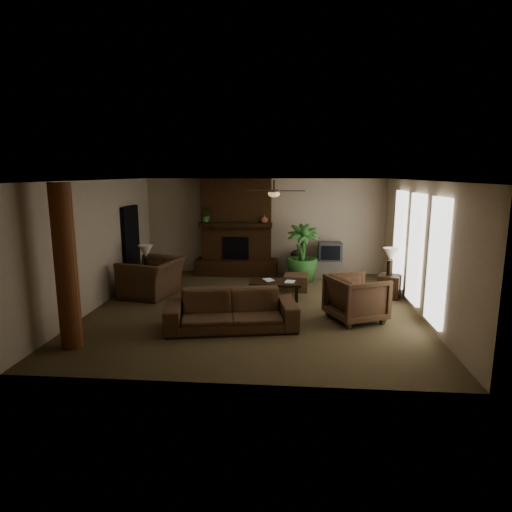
# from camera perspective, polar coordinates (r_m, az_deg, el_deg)

# --- Properties ---
(room_shell) EXTENTS (7.00, 7.00, 7.00)m
(room_shell) POSITION_cam_1_polar(r_m,az_deg,el_deg) (9.23, -0.20, 1.36)
(room_shell) COLOR brown
(room_shell) RESTS_ON ground
(fireplace) EXTENTS (2.40, 0.70, 2.80)m
(fireplace) POSITION_cam_1_polar(r_m,az_deg,el_deg) (12.52, -2.59, 2.76)
(fireplace) COLOR #442712
(fireplace) RESTS_ON ground
(windows) EXTENTS (0.08, 3.65, 2.35)m
(windows) POSITION_cam_1_polar(r_m,az_deg,el_deg) (9.78, 20.49, 0.90)
(windows) COLOR white
(windows) RESTS_ON ground
(log_column) EXTENTS (0.36, 0.36, 2.80)m
(log_column) POSITION_cam_1_polar(r_m,az_deg,el_deg) (7.79, -24.01, -1.40)
(log_column) COLOR brown
(log_column) RESTS_ON ground
(doorway) EXTENTS (0.10, 1.00, 2.10)m
(doorway) POSITION_cam_1_polar(r_m,az_deg,el_deg) (11.81, -16.30, 1.31)
(doorway) COLOR black
(doorway) RESTS_ON ground
(ceiling_fan) EXTENTS (1.35, 1.35, 0.37)m
(ceiling_fan) POSITION_cam_1_polar(r_m,az_deg,el_deg) (9.38, 2.41, 8.45)
(ceiling_fan) COLOR black
(ceiling_fan) RESTS_ON ceiling
(sofa) EXTENTS (2.59, 1.17, 0.98)m
(sofa) POSITION_cam_1_polar(r_m,az_deg,el_deg) (8.23, -3.33, -6.40)
(sofa) COLOR #4E3521
(sofa) RESTS_ON ground
(armchair_left) EXTENTS (1.17, 1.54, 1.20)m
(armchair_left) POSITION_cam_1_polar(r_m,az_deg,el_deg) (10.68, -13.71, -2.01)
(armchair_left) COLOR #4E3521
(armchair_left) RESTS_ON ground
(armchair_right) EXTENTS (1.27, 1.30, 1.03)m
(armchair_right) POSITION_cam_1_polar(r_m,az_deg,el_deg) (8.88, 13.26, -5.19)
(armchair_right) COLOR #4E3521
(armchair_right) RESTS_ON ground
(coffee_table) EXTENTS (1.20, 0.70, 0.43)m
(coffee_table) POSITION_cam_1_polar(r_m,az_deg,el_deg) (10.16, 2.60, -3.68)
(coffee_table) COLOR black
(coffee_table) RESTS_ON ground
(ottoman) EXTENTS (0.64, 0.64, 0.40)m
(ottoman) POSITION_cam_1_polar(r_m,az_deg,el_deg) (10.99, 5.36, -3.52)
(ottoman) COLOR #4E3521
(ottoman) RESTS_ON ground
(tv_stand) EXTENTS (0.88, 0.55, 0.50)m
(tv_stand) POSITION_cam_1_polar(r_m,az_deg,el_deg) (12.43, 9.50, -1.69)
(tv_stand) COLOR #BDBDC0
(tv_stand) RESTS_ON ground
(tv) EXTENTS (0.66, 0.55, 0.52)m
(tv) POSITION_cam_1_polar(r_m,az_deg,el_deg) (12.33, 9.83, 0.62)
(tv) COLOR #3B3B3E
(tv) RESTS_ON tv_stand
(floor_vase) EXTENTS (0.34, 0.34, 0.77)m
(floor_vase) POSITION_cam_1_polar(r_m,az_deg,el_deg) (12.47, 5.40, -0.69)
(floor_vase) COLOR black
(floor_vase) RESTS_ON ground
(floor_plant) EXTENTS (1.04, 1.66, 0.88)m
(floor_plant) POSITION_cam_1_polar(r_m,az_deg,el_deg) (11.87, 6.11, -1.25)
(floor_plant) COLOR #2F6126
(floor_plant) RESTS_ON ground
(side_table_left) EXTENTS (0.63, 0.63, 0.55)m
(side_table_left) POSITION_cam_1_polar(r_m,az_deg,el_deg) (11.04, -14.49, -3.36)
(side_table_left) COLOR black
(side_table_left) RESTS_ON ground
(lamp_left) EXTENTS (0.40, 0.40, 0.65)m
(lamp_left) POSITION_cam_1_polar(r_m,az_deg,el_deg) (10.94, -14.48, 0.40)
(lamp_left) COLOR black
(lamp_left) RESTS_ON side_table_left
(side_table_right) EXTENTS (0.65, 0.65, 0.55)m
(side_table_right) POSITION_cam_1_polar(r_m,az_deg,el_deg) (10.76, 17.32, -3.89)
(side_table_right) COLOR black
(side_table_right) RESTS_ON ground
(lamp_right) EXTENTS (0.40, 0.40, 0.65)m
(lamp_right) POSITION_cam_1_polar(r_m,az_deg,el_deg) (10.66, 17.48, -0.03)
(lamp_right) COLOR black
(lamp_right) RESTS_ON side_table_right
(mantel_plant) EXTENTS (0.47, 0.50, 0.33)m
(mantel_plant) POSITION_cam_1_polar(r_m,az_deg,el_deg) (12.39, -6.69, 5.25)
(mantel_plant) COLOR #2F6126
(mantel_plant) RESTS_ON fireplace
(mantel_vase) EXTENTS (0.24, 0.25, 0.22)m
(mantel_vase) POSITION_cam_1_polar(r_m,az_deg,el_deg) (12.13, 1.09, 4.95)
(mantel_vase) COLOR brown
(mantel_vase) RESTS_ON fireplace
(book_a) EXTENTS (0.21, 0.12, 0.29)m
(book_a) POSITION_cam_1_polar(r_m,az_deg,el_deg) (10.12, 1.10, -2.55)
(book_a) COLOR #999999
(book_a) RESTS_ON coffee_table
(book_b) EXTENTS (0.21, 0.07, 0.29)m
(book_b) POSITION_cam_1_polar(r_m,az_deg,el_deg) (10.05, 3.96, -2.67)
(book_b) COLOR #999999
(book_b) RESTS_ON coffee_table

